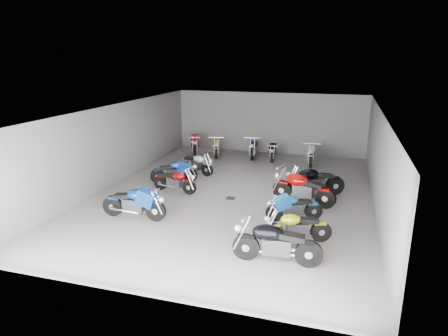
{
  "coord_description": "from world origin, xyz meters",
  "views": [
    {
      "loc": [
        3.74,
        -13.79,
        5.08
      ],
      "look_at": [
        -0.4,
        -0.02,
        1.0
      ],
      "focal_mm": 32.0,
      "sensor_mm": 36.0,
      "label": 1
    }
  ],
  "objects_px": {
    "motorcycle_right_d": "(303,188)",
    "motorcycle_back_e": "(312,154)",
    "motorcycle_back_a": "(195,143)",
    "motorcycle_back_b": "(217,146)",
    "drain_grate": "(231,198)",
    "motorcycle_left_e": "(174,171)",
    "motorcycle_right_c": "(293,207)",
    "motorcycle_right_b": "(297,227)",
    "motorcycle_right_a": "(276,243)",
    "motorcycle_left_b": "(135,203)",
    "motorcycle_right_e": "(314,181)",
    "motorcycle_left_d": "(175,181)",
    "motorcycle_left_f": "(196,163)",
    "motorcycle_back_c": "(254,147)",
    "motorcycle_back_d": "(273,151)"
  },
  "relations": [
    {
      "from": "motorcycle_right_c",
      "to": "motorcycle_back_e",
      "type": "relative_size",
      "value": 0.82
    },
    {
      "from": "drain_grate",
      "to": "motorcycle_left_e",
      "type": "xyz_separation_m",
      "value": [
        -2.74,
        1.19,
        0.46
      ]
    },
    {
      "from": "motorcycle_right_b",
      "to": "motorcycle_back_a",
      "type": "relative_size",
      "value": 0.88
    },
    {
      "from": "drain_grate",
      "to": "motorcycle_right_b",
      "type": "xyz_separation_m",
      "value": [
        2.73,
        -2.9,
        0.46
      ]
    },
    {
      "from": "motorcycle_back_a",
      "to": "motorcycle_back_b",
      "type": "bearing_deg",
      "value": 147.45
    },
    {
      "from": "drain_grate",
      "to": "motorcycle_left_e",
      "type": "distance_m",
      "value": 3.03
    },
    {
      "from": "motorcycle_left_b",
      "to": "motorcycle_back_a",
      "type": "relative_size",
      "value": 1.03
    },
    {
      "from": "motorcycle_left_d",
      "to": "motorcycle_back_c",
      "type": "distance_m",
      "value": 6.47
    },
    {
      "from": "motorcycle_left_b",
      "to": "motorcycle_right_b",
      "type": "distance_m",
      "value": 5.18
    },
    {
      "from": "drain_grate",
      "to": "motorcycle_left_f",
      "type": "xyz_separation_m",
      "value": [
        -2.34,
        2.62,
        0.47
      ]
    },
    {
      "from": "motorcycle_right_b",
      "to": "motorcycle_right_c",
      "type": "height_order",
      "value": "motorcycle_right_b"
    },
    {
      "from": "motorcycle_left_d",
      "to": "motorcycle_left_e",
      "type": "distance_m",
      "value": 1.23
    },
    {
      "from": "motorcycle_right_b",
      "to": "motorcycle_back_e",
      "type": "height_order",
      "value": "motorcycle_back_e"
    },
    {
      "from": "motorcycle_left_e",
      "to": "motorcycle_right_b",
      "type": "distance_m",
      "value": 6.84
    },
    {
      "from": "motorcycle_right_d",
      "to": "motorcycle_back_e",
      "type": "bearing_deg",
      "value": 17.48
    },
    {
      "from": "motorcycle_left_b",
      "to": "motorcycle_right_e",
      "type": "xyz_separation_m",
      "value": [
        5.32,
        3.88,
        0.02
      ]
    },
    {
      "from": "motorcycle_right_c",
      "to": "motorcycle_back_b",
      "type": "distance_m",
      "value": 8.9
    },
    {
      "from": "motorcycle_left_b",
      "to": "motorcycle_right_e",
      "type": "relative_size",
      "value": 1.02
    },
    {
      "from": "motorcycle_left_e",
      "to": "motorcycle_right_a",
      "type": "distance_m",
      "value": 7.44
    },
    {
      "from": "motorcycle_right_c",
      "to": "motorcycle_back_c",
      "type": "bearing_deg",
      "value": -3.15
    },
    {
      "from": "motorcycle_back_c",
      "to": "motorcycle_back_e",
      "type": "distance_m",
      "value": 3.01
    },
    {
      "from": "motorcycle_left_b",
      "to": "motorcycle_right_d",
      "type": "bearing_deg",
      "value": 119.41
    },
    {
      "from": "motorcycle_left_f",
      "to": "motorcycle_back_e",
      "type": "distance_m",
      "value": 5.73
    },
    {
      "from": "motorcycle_right_a",
      "to": "motorcycle_back_d",
      "type": "height_order",
      "value": "motorcycle_right_a"
    },
    {
      "from": "motorcycle_right_a",
      "to": "motorcycle_back_e",
      "type": "relative_size",
      "value": 1.07
    },
    {
      "from": "motorcycle_left_f",
      "to": "motorcycle_right_d",
      "type": "bearing_deg",
      "value": 85.21
    },
    {
      "from": "motorcycle_left_d",
      "to": "motorcycle_back_a",
      "type": "distance_m",
      "value": 6.46
    },
    {
      "from": "motorcycle_back_e",
      "to": "motorcycle_left_d",
      "type": "bearing_deg",
      "value": 48.65
    },
    {
      "from": "motorcycle_left_d",
      "to": "motorcycle_right_b",
      "type": "xyz_separation_m",
      "value": [
        4.97,
        -2.98,
        0.02
      ]
    },
    {
      "from": "motorcycle_back_e",
      "to": "drain_grate",
      "type": "bearing_deg",
      "value": 65.1
    },
    {
      "from": "motorcycle_back_a",
      "to": "motorcycle_back_b",
      "type": "xyz_separation_m",
      "value": [
        1.3,
        -0.31,
        -0.04
      ]
    },
    {
      "from": "motorcycle_left_d",
      "to": "motorcycle_left_e",
      "type": "xyz_separation_m",
      "value": [
        -0.51,
        1.12,
        0.02
      ]
    },
    {
      "from": "motorcycle_left_f",
      "to": "motorcycle_back_e",
      "type": "xyz_separation_m",
      "value": [
        4.77,
        3.18,
        0.04
      ]
    },
    {
      "from": "motorcycle_right_a",
      "to": "motorcycle_back_a",
      "type": "relative_size",
      "value": 1.07
    },
    {
      "from": "motorcycle_right_b",
      "to": "motorcycle_back_d",
      "type": "relative_size",
      "value": 0.99
    },
    {
      "from": "motorcycle_right_c",
      "to": "motorcycle_right_e",
      "type": "distance_m",
      "value": 2.61
    },
    {
      "from": "motorcycle_left_d",
      "to": "motorcycle_back_a",
      "type": "bearing_deg",
      "value": -156.46
    },
    {
      "from": "motorcycle_right_c",
      "to": "motorcycle_right_d",
      "type": "height_order",
      "value": "motorcycle_right_d"
    },
    {
      "from": "motorcycle_right_a",
      "to": "motorcycle_back_d",
      "type": "distance_m",
      "value": 10.46
    },
    {
      "from": "motorcycle_right_a",
      "to": "motorcycle_back_d",
      "type": "xyz_separation_m",
      "value": [
        -1.85,
        10.29,
        -0.09
      ]
    },
    {
      "from": "motorcycle_left_b",
      "to": "motorcycle_right_d",
      "type": "xyz_separation_m",
      "value": [
        5.01,
        2.9,
        0.03
      ]
    },
    {
      "from": "drain_grate",
      "to": "motorcycle_back_e",
      "type": "height_order",
      "value": "motorcycle_back_e"
    },
    {
      "from": "motorcycle_right_b",
      "to": "motorcycle_back_c",
      "type": "distance_m",
      "value": 9.78
    },
    {
      "from": "motorcycle_left_b",
      "to": "motorcycle_right_b",
      "type": "xyz_separation_m",
      "value": [
        5.17,
        -0.23,
        -0.06
      ]
    },
    {
      "from": "motorcycle_back_c",
      "to": "motorcycle_back_e",
      "type": "xyz_separation_m",
      "value": [
        2.97,
        -0.52,
        0.0
      ]
    },
    {
      "from": "motorcycle_right_b",
      "to": "motorcycle_left_b",
      "type": "bearing_deg",
      "value": 66.53
    },
    {
      "from": "motorcycle_back_b",
      "to": "motorcycle_right_c",
      "type": "bearing_deg",
      "value": 107.2
    },
    {
      "from": "motorcycle_right_a",
      "to": "motorcycle_back_d",
      "type": "bearing_deg",
      "value": 7.24
    },
    {
      "from": "motorcycle_left_e",
      "to": "motorcycle_right_a",
      "type": "xyz_separation_m",
      "value": [
        5.11,
        -5.4,
        0.08
      ]
    },
    {
      "from": "motorcycle_left_d",
      "to": "motorcycle_left_f",
      "type": "height_order",
      "value": "motorcycle_left_f"
    }
  ]
}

